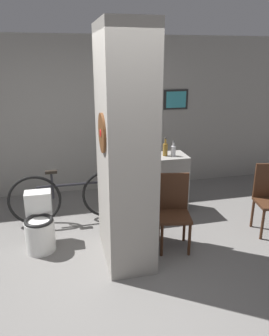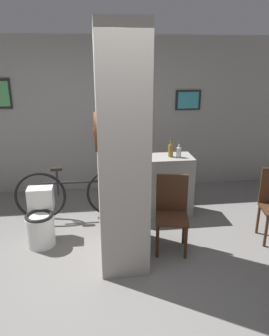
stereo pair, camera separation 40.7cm
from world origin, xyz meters
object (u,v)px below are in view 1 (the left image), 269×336
bicycle (72,196)px  bottle_tall (165,149)px  toilet (40,226)px  chair_near_pillar (173,208)px

bicycle → bottle_tall: (1.37, -0.02, 0.61)m
toilet → bottle_tall: 2.03m
chair_near_pillar → bottle_tall: 1.07m
bottle_tall → chair_near_pillar: bearing=-101.5°
toilet → bicycle: size_ratio=0.39×
bicycle → toilet: bearing=-124.0°
bicycle → bottle_tall: bottle_tall is taller
toilet → bottle_tall: (1.80, 0.62, 0.70)m
toilet → bottle_tall: size_ratio=2.45×
toilet → chair_near_pillar: 1.66m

